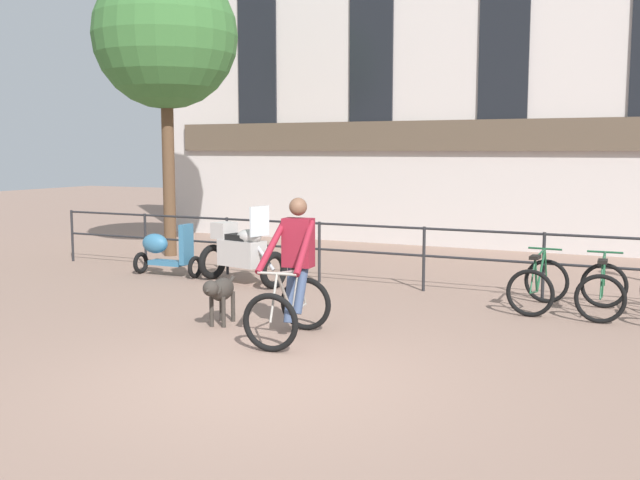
% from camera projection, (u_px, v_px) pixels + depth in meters
% --- Properties ---
extents(ground_plane, '(60.00, 60.00, 0.00)m').
position_uv_depth(ground_plane, '(261.00, 379.00, 7.47)').
color(ground_plane, '#8E7060').
extents(canal_railing, '(15.05, 0.05, 1.05)m').
position_uv_depth(canal_railing, '(424.00, 248.00, 12.04)').
color(canal_railing, '#232326').
rests_on(canal_railing, ground_plane).
extents(building_facade, '(18.00, 0.72, 8.83)m').
position_uv_depth(building_facade, '(507.00, 54.00, 16.77)').
color(building_facade, beige).
rests_on(building_facade, ground_plane).
extents(cyclist_with_bike, '(0.79, 1.23, 1.70)m').
position_uv_depth(cyclist_with_bike, '(293.00, 276.00, 9.02)').
color(cyclist_with_bike, black).
rests_on(cyclist_with_bike, ground_plane).
extents(dog, '(0.36, 0.95, 0.65)m').
position_uv_depth(dog, '(220.00, 291.00, 9.70)').
color(dog, '#332D28').
rests_on(dog, ground_plane).
extents(parked_motorcycle, '(1.68, 0.96, 1.35)m').
position_uv_depth(parked_motorcycle, '(241.00, 251.00, 12.71)').
color(parked_motorcycle, black).
rests_on(parked_motorcycle, ground_plane).
extents(parked_bicycle_near_lamp, '(0.71, 1.14, 0.86)m').
position_uv_depth(parked_bicycle_near_lamp, '(539.00, 285.00, 10.66)').
color(parked_bicycle_near_lamp, black).
rests_on(parked_bicycle_near_lamp, ground_plane).
extents(parked_bicycle_mid_left, '(0.71, 1.14, 0.86)m').
position_uv_depth(parked_bicycle_mid_left, '(602.00, 290.00, 10.29)').
color(parked_bicycle_mid_left, black).
rests_on(parked_bicycle_mid_left, ground_plane).
extents(parked_scooter, '(1.29, 0.42, 0.96)m').
position_uv_depth(parked_scooter, '(165.00, 251.00, 13.53)').
color(parked_scooter, black).
rests_on(parked_scooter, ground_plane).
extents(tree_canalside_left, '(3.02, 3.02, 6.15)m').
position_uv_depth(tree_canalside_left, '(165.00, 37.00, 15.61)').
color(tree_canalside_left, brown).
rests_on(tree_canalside_left, ground_plane).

